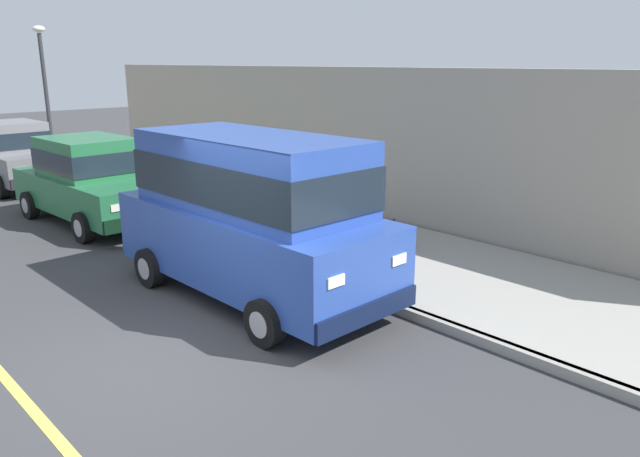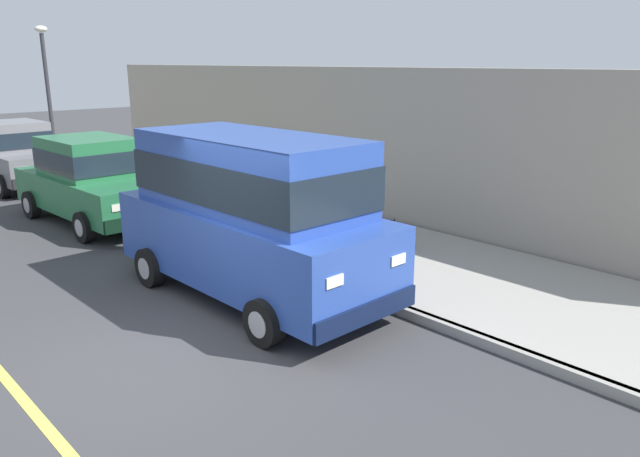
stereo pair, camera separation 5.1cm
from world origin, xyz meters
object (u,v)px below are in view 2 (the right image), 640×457
object	(u,v)px
car_grey_hatchback	(17,154)
dog_black	(401,231)
car_green_sedan	(92,179)
car_blue_van	(250,209)
fire_hydrant	(208,209)
street_lamp	(47,83)

from	to	relation	value
car_grey_hatchback	dog_black	size ratio (longest dim) A/B	5.10
car_green_sedan	car_grey_hatchback	distance (m)	5.34
car_grey_hatchback	car_blue_van	bearing A→B (deg)	-90.72
dog_black	fire_hydrant	size ratio (longest dim) A/B	1.04
dog_black	fire_hydrant	world-z (taller)	fire_hydrant
car_green_sedan	fire_hydrant	xyz separation A→B (m)	(1.48, -2.40, -0.51)
fire_hydrant	street_lamp	world-z (taller)	street_lamp
car_blue_van	street_lamp	distance (m)	12.34
car_blue_van	dog_black	size ratio (longest dim) A/B	6.51
car_grey_hatchback	street_lamp	size ratio (longest dim) A/B	0.87
car_green_sedan	street_lamp	size ratio (longest dim) A/B	1.05
dog_black	fire_hydrant	xyz separation A→B (m)	(-1.83, 3.86, 0.05)
dog_black	street_lamp	world-z (taller)	street_lamp
dog_black	fire_hydrant	distance (m)	4.27
car_green_sedan	street_lamp	world-z (taller)	street_lamp
car_blue_van	car_green_sedan	xyz separation A→B (m)	(0.10, 6.11, -0.41)
car_grey_hatchback	street_lamp	bearing A→B (deg)	28.31
car_grey_hatchback	fire_hydrant	world-z (taller)	car_grey_hatchback
car_green_sedan	car_grey_hatchback	world-z (taller)	car_green_sedan
car_green_sedan	car_grey_hatchback	bearing A→B (deg)	89.50
car_blue_van	dog_black	distance (m)	3.54
car_grey_hatchback	street_lamp	world-z (taller)	street_lamp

